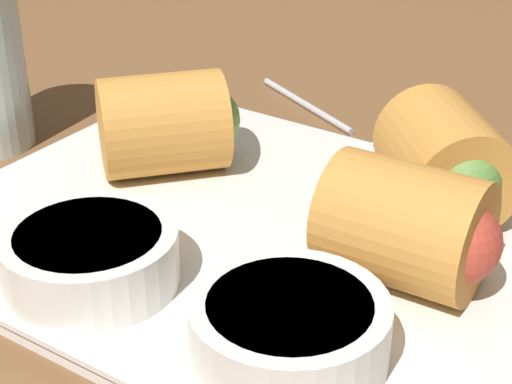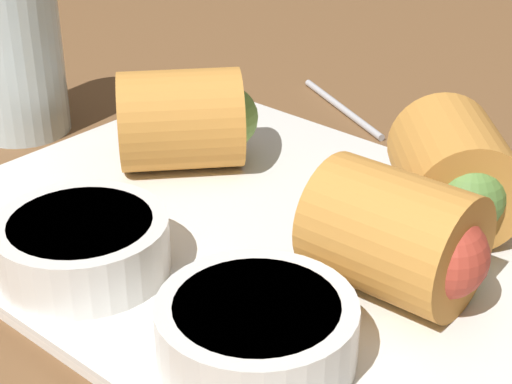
# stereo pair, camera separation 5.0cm
# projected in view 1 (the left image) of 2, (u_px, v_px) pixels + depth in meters

# --- Properties ---
(table_surface) EXTENTS (1.80, 1.40, 0.02)m
(table_surface) POSITION_uv_depth(u_px,v_px,m) (279.00, 277.00, 0.45)
(table_surface) COLOR brown
(table_surface) RESTS_ON ground
(serving_plate) EXTENTS (0.34, 0.26, 0.01)m
(serving_plate) POSITION_uv_depth(u_px,v_px,m) (256.00, 244.00, 0.45)
(serving_plate) COLOR silver
(serving_plate) RESTS_ON table_surface
(roll_front_left) EXTENTS (0.08, 0.06, 0.06)m
(roll_front_left) POSITION_uv_depth(u_px,v_px,m) (411.00, 232.00, 0.39)
(roll_front_left) COLOR #C68438
(roll_front_left) RESTS_ON serving_plate
(roll_front_right) EXTENTS (0.09, 0.09, 0.06)m
(roll_front_right) POSITION_uv_depth(u_px,v_px,m) (448.00, 163.00, 0.45)
(roll_front_right) COLOR #C68438
(roll_front_right) RESTS_ON serving_plate
(roll_back_left) EXTENTS (0.09, 0.09, 0.06)m
(roll_back_left) POSITION_uv_depth(u_px,v_px,m) (171.00, 123.00, 0.50)
(roll_back_left) COLOR #C68438
(roll_back_left) RESTS_ON serving_plate
(dipping_bowl_near) EXTENTS (0.08, 0.08, 0.03)m
(dipping_bowl_near) POSITION_uv_depth(u_px,v_px,m) (90.00, 255.00, 0.40)
(dipping_bowl_near) COLOR silver
(dipping_bowl_near) RESTS_ON serving_plate
(dipping_bowl_far) EXTENTS (0.08, 0.08, 0.03)m
(dipping_bowl_far) POSITION_uv_depth(u_px,v_px,m) (289.00, 328.00, 0.35)
(dipping_bowl_far) COLOR silver
(dipping_bowl_far) RESTS_ON serving_plate
(spoon) EXTENTS (0.18, 0.10, 0.01)m
(spoon) POSITION_uv_depth(u_px,v_px,m) (386.00, 147.00, 0.56)
(spoon) COLOR #B2B2B7
(spoon) RESTS_ON table_surface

